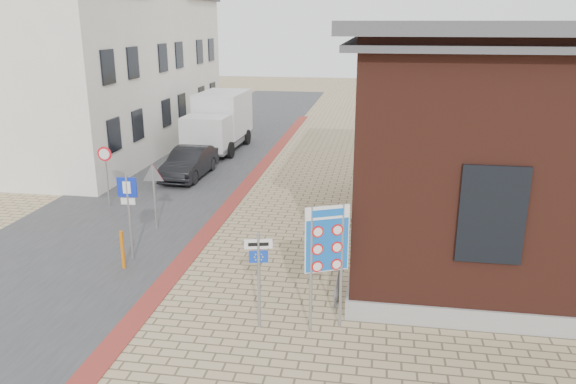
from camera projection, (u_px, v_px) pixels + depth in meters
The scene contains 16 objects.
ground at pixel (214, 330), 12.87m from camera, with size 120.00×120.00×0.00m, color tan.
road_strip at pixel (194, 163), 27.87m from camera, with size 7.00×60.00×0.02m, color #38383A.
curb_strip at pixel (237, 196), 22.61m from camera, with size 0.60×40.00×0.02m, color maroon.
brick_building at pixel (561, 134), 17.07m from camera, with size 13.00×13.00×6.80m.
townhouse_near at pixel (47, 83), 24.68m from camera, with size 7.40×6.40×8.30m.
townhouse_mid at pixel (109, 64), 30.22m from camera, with size 7.40×6.40×9.10m.
townhouse_far at pixel (153, 64), 36.00m from camera, with size 7.40×6.40×8.30m.
bike_rack at pixel (338, 285), 14.46m from camera, with size 0.08×1.80×0.60m.
sedan at pixel (189, 163), 25.24m from camera, with size 1.44×4.12×1.36m, color black.
box_truck at pixel (219, 121), 30.45m from camera, with size 2.61×5.88×3.05m.
border_sign at pixel (327, 242), 12.33m from camera, with size 0.94×0.46×2.98m.
essen_sign at pixel (259, 266), 12.55m from camera, with size 0.62×0.18×2.32m.
parking_sign at pixel (128, 203), 16.11m from camera, with size 0.58×0.07×2.62m.
yield_sign at pixel (153, 181), 18.62m from camera, with size 0.80×0.15×2.26m.
speed_sign at pixel (106, 167), 20.97m from camera, with size 0.55×0.07×2.34m.
bollard at pixel (123, 250), 15.89m from camera, with size 0.10×0.10×1.15m, color orange.
Camera 1 is at (3.51, -10.96, 6.80)m, focal length 35.00 mm.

